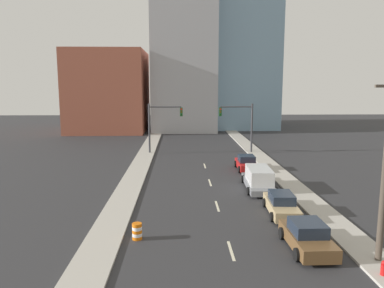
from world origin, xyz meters
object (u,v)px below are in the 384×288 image
(sedan_tan, at_px, (281,204))
(box_truck_gray, at_px, (259,179))
(fire_hydrant, at_px, (384,269))
(sedan_red, at_px, (246,163))
(traffic_barrel, at_px, (137,231))
(traffic_signal_right, at_px, (242,121))
(sedan_brown, at_px, (307,237))
(traffic_signal_left, at_px, (159,122))

(sedan_tan, xyz_separation_m, box_truck_gray, (-0.25, 6.17, 0.22))
(fire_hydrant, relative_size, sedan_red, 0.19)
(traffic_barrel, height_order, sedan_red, sedan_red)
(traffic_signal_right, bearing_deg, sedan_red, -96.73)
(traffic_signal_right, relative_size, fire_hydrant, 7.60)
(box_truck_gray, bearing_deg, sedan_tan, -85.04)
(sedan_brown, height_order, sedan_tan, sedan_brown)
(traffic_barrel, distance_m, sedan_red, 19.68)
(sedan_brown, xyz_separation_m, sedan_red, (0.09, 18.92, 0.00))
(sedan_tan, distance_m, box_truck_gray, 6.18)
(traffic_barrel, xyz_separation_m, sedan_tan, (9.35, 3.95, 0.19))
(sedan_tan, bearing_deg, traffic_signal_right, 90.50)
(sedan_tan, height_order, box_truck_gray, box_truck_gray)
(sedan_brown, relative_size, box_truck_gray, 0.69)
(traffic_signal_right, xyz_separation_m, sedan_tan, (-1.13, -23.16, -3.46))
(traffic_barrel, relative_size, fire_hydrant, 1.14)
(traffic_signal_left, height_order, box_truck_gray, traffic_signal_left)
(traffic_signal_right, bearing_deg, sedan_tan, -92.80)
(traffic_signal_left, relative_size, traffic_signal_right, 1.00)
(traffic_signal_left, xyz_separation_m, traffic_signal_right, (10.69, 0.00, 0.00))
(traffic_signal_left, height_order, traffic_signal_right, same)
(sedan_tan, bearing_deg, fire_hydrant, -71.50)
(traffic_signal_left, relative_size, traffic_barrel, 6.70)
(sedan_tan, bearing_deg, box_truck_gray, 95.66)
(traffic_signal_left, distance_m, fire_hydrant, 34.19)
(traffic_barrel, height_order, fire_hydrant, traffic_barrel)
(sedan_brown, bearing_deg, box_truck_gray, 90.06)
(traffic_signal_right, bearing_deg, sedan_brown, -92.47)
(fire_hydrant, distance_m, sedan_brown, 3.99)
(sedan_red, bearing_deg, traffic_barrel, -117.95)
(traffic_signal_right, xyz_separation_m, box_truck_gray, (-1.39, -16.99, -3.23))
(sedan_brown, distance_m, sedan_red, 18.92)
(traffic_barrel, bearing_deg, sedan_brown, -9.80)
(traffic_barrel, relative_size, sedan_tan, 0.20)
(traffic_signal_left, xyz_separation_m, sedan_brown, (9.45, -28.71, -3.42))
(fire_hydrant, xyz_separation_m, sedan_tan, (-2.36, 8.67, 0.25))
(traffic_barrel, height_order, sedan_brown, sedan_brown)
(traffic_signal_right, height_order, sedan_brown, traffic_signal_right)
(traffic_signal_left, height_order, sedan_tan, traffic_signal_left)
(traffic_barrel, height_order, box_truck_gray, box_truck_gray)
(fire_hydrant, bearing_deg, sedan_red, 96.16)
(sedan_tan, xyz_separation_m, sedan_red, (-0.02, 13.37, 0.04))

